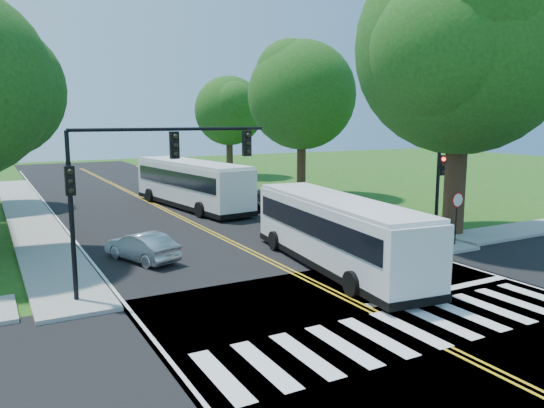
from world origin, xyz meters
TOP-DOWN VIEW (x-y plane):
  - ground at (0.00, 0.00)m, footprint 140.00×140.00m
  - road at (0.00, 18.00)m, footprint 14.00×96.00m
  - cross_road at (0.00, 0.00)m, footprint 60.00×12.00m
  - center_line at (0.00, 22.00)m, footprint 0.36×70.00m
  - edge_line_w at (-6.80, 22.00)m, footprint 0.12×70.00m
  - edge_line_e at (6.80, 22.00)m, footprint 0.12×70.00m
  - crosswalk at (0.00, -0.50)m, footprint 12.60×3.00m
  - stop_bar at (3.50, 1.60)m, footprint 6.60×0.40m
  - sidewalk_nw at (-8.30, 25.00)m, footprint 2.60×40.00m
  - sidewalk_ne at (8.30, 25.00)m, footprint 2.60×40.00m
  - tree_ne_big at (11.00, 8.00)m, footprint 10.80×10.80m
  - tree_east_mid at (11.50, 24.00)m, footprint 8.40×8.40m
  - tree_east_far at (12.50, 40.00)m, footprint 7.20×7.20m
  - signal_nw at (-5.86, 6.43)m, footprint 7.15×0.46m
  - signal_ne at (8.20, 6.44)m, footprint 0.30×0.46m
  - stop_sign at (9.00, 5.98)m, footprint 0.76×0.08m
  - bus_lead at (1.92, 5.88)m, footprint 3.71×11.43m
  - bus_follow at (1.90, 22.90)m, footprint 4.23×12.60m
  - hatchback at (-4.85, 10.72)m, footprint 2.57×4.05m
  - suv at (5.29, 11.25)m, footprint 3.48×4.93m
  - dark_sedan at (5.51, 19.96)m, footprint 2.43×4.89m

SIDE VIEW (x-z plane):
  - ground at x=0.00m, z-range 0.00..0.00m
  - road at x=0.00m, z-range 0.00..0.01m
  - cross_road at x=0.00m, z-range 0.00..0.01m
  - center_line at x=0.00m, z-range 0.01..0.02m
  - edge_line_w at x=-6.80m, z-range 0.01..0.02m
  - edge_line_e at x=6.80m, z-range 0.01..0.02m
  - crosswalk at x=0.00m, z-range 0.01..0.02m
  - stop_bar at x=3.50m, z-range 0.01..0.02m
  - sidewalk_nw at x=-8.30m, z-range 0.00..0.15m
  - sidewalk_ne at x=8.30m, z-range 0.00..0.15m
  - suv at x=5.29m, z-range 0.01..1.26m
  - hatchback at x=-4.85m, z-range 0.01..1.27m
  - dark_sedan at x=5.51m, z-range 0.01..1.38m
  - bus_lead at x=1.92m, z-range 0.09..3.00m
  - bus_follow at x=1.90m, z-range 0.10..3.30m
  - stop_sign at x=9.00m, z-range 0.77..3.30m
  - signal_ne at x=8.20m, z-range 0.76..5.16m
  - signal_nw at x=-5.86m, z-range 1.55..7.21m
  - tree_east_far at x=12.50m, z-range 1.69..12.03m
  - tree_east_mid at x=11.50m, z-range 1.89..13.82m
  - tree_ne_big at x=11.00m, z-range 2.17..17.08m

